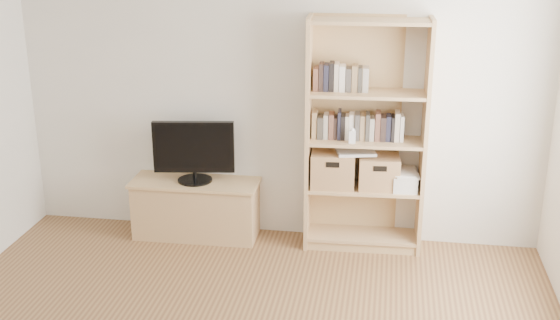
% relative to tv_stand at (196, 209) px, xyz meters
% --- Properties ---
extents(back_wall, '(4.50, 0.02, 2.60)m').
position_rel_tv_stand_xyz_m(back_wall, '(0.70, 0.20, 1.05)').
color(back_wall, white).
rests_on(back_wall, floor).
extents(tv_stand, '(1.08, 0.42, 0.49)m').
position_rel_tv_stand_xyz_m(tv_stand, '(0.00, 0.00, 0.00)').
color(tv_stand, tan).
rests_on(tv_stand, floor).
extents(bookshelf, '(1.00, 0.39, 1.96)m').
position_rel_tv_stand_xyz_m(bookshelf, '(1.46, 0.03, 0.74)').
color(bookshelf, tan).
rests_on(bookshelf, floor).
extents(television, '(0.70, 0.16, 0.55)m').
position_rel_tv_stand_xyz_m(television, '(0.00, 0.00, 0.54)').
color(television, black).
rests_on(television, tv_stand).
extents(books_row_mid, '(0.88, 0.19, 0.23)m').
position_rel_tv_stand_xyz_m(books_row_mid, '(1.46, 0.05, 0.83)').
color(books_row_mid, '#92744F').
rests_on(books_row_mid, bookshelf).
extents(books_row_upper, '(0.38, 0.14, 0.20)m').
position_rel_tv_stand_xyz_m(books_row_upper, '(1.24, 0.04, 1.22)').
color(books_row_upper, '#92744F').
rests_on(books_row_upper, bookshelf).
extents(baby_monitor, '(0.06, 0.04, 0.10)m').
position_rel_tv_stand_xyz_m(baby_monitor, '(1.36, -0.09, 0.77)').
color(baby_monitor, white).
rests_on(baby_monitor, bookshelf).
extents(basket_left, '(0.38, 0.32, 0.30)m').
position_rel_tv_stand_xyz_m(basket_left, '(1.20, 0.01, 0.45)').
color(basket_left, '#AF7F4F').
rests_on(basket_left, bookshelf).
extents(basket_right, '(0.36, 0.30, 0.27)m').
position_rel_tv_stand_xyz_m(basket_right, '(1.58, 0.03, 0.44)').
color(basket_right, '#AF7F4F').
rests_on(basket_right, bookshelf).
extents(laptop, '(0.35, 0.28, 0.02)m').
position_rel_tv_stand_xyz_m(laptop, '(1.39, 0.01, 0.61)').
color(laptop, silver).
rests_on(laptop, basket_left).
extents(magazine_stack, '(0.21, 0.29, 0.13)m').
position_rel_tv_stand_xyz_m(magazine_stack, '(1.80, 0.04, 0.36)').
color(magazine_stack, beige).
rests_on(magazine_stack, bookshelf).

